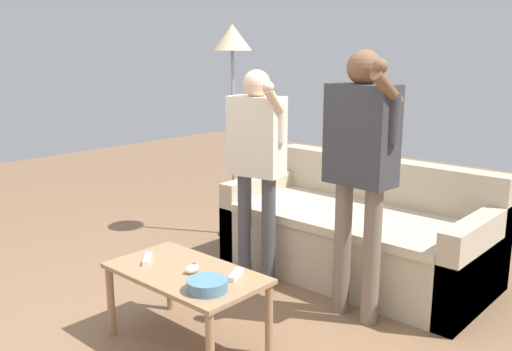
# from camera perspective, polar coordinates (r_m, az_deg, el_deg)

# --- Properties ---
(ground_plane) EXTENTS (12.00, 12.00, 0.00)m
(ground_plane) POSITION_cam_1_polar(r_m,az_deg,el_deg) (3.32, -6.57, -16.83)
(ground_plane) COLOR brown
(couch) EXTENTS (1.92, 0.96, 0.82)m
(couch) POSITION_cam_1_polar(r_m,az_deg,el_deg) (4.22, 10.50, -6.00)
(couch) COLOR #B7A88E
(couch) RESTS_ON ground
(coffee_table) EXTENTS (0.91, 0.50, 0.45)m
(coffee_table) POSITION_cam_1_polar(r_m,az_deg,el_deg) (3.15, -7.21, -10.78)
(coffee_table) COLOR #997551
(coffee_table) RESTS_ON ground
(snack_bowl) EXTENTS (0.21, 0.21, 0.06)m
(snack_bowl) POSITION_cam_1_polar(r_m,az_deg,el_deg) (2.87, -5.05, -11.18)
(snack_bowl) COLOR teal
(snack_bowl) RESTS_ON coffee_table
(game_remote_nunchuk) EXTENTS (0.06, 0.09, 0.05)m
(game_remote_nunchuk) POSITION_cam_1_polar(r_m,az_deg,el_deg) (3.09, -6.58, -9.52)
(game_remote_nunchuk) COLOR white
(game_remote_nunchuk) RESTS_ON coffee_table
(floor_lamp) EXTENTS (0.34, 0.34, 1.86)m
(floor_lamp) POSITION_cam_1_polar(r_m,az_deg,el_deg) (4.82, -2.45, 12.39)
(floor_lamp) COLOR #2D2D33
(floor_lamp) RESTS_ON ground
(player_left) EXTENTS (0.47, 0.30, 1.51)m
(player_left) POSITION_cam_1_polar(r_m,az_deg,el_deg) (3.81, 0.04, 2.42)
(player_left) COLOR #47474C
(player_left) RESTS_ON ground
(player_right) EXTENTS (0.48, 0.35, 1.64)m
(player_right) POSITION_cam_1_polar(r_m,az_deg,el_deg) (3.31, 10.73, 2.07)
(player_right) COLOR #756656
(player_right) RESTS_ON ground
(game_remote_wand_near) EXTENTS (0.09, 0.15, 0.03)m
(game_remote_wand_near) POSITION_cam_1_polar(r_m,az_deg,el_deg) (3.02, -2.11, -10.18)
(game_remote_wand_near) COLOR white
(game_remote_wand_near) RESTS_ON coffee_table
(game_remote_wand_far) EXTENTS (0.13, 0.13, 0.03)m
(game_remote_wand_far) POSITION_cam_1_polar(r_m,az_deg,el_deg) (3.29, -11.13, -8.45)
(game_remote_wand_far) COLOR white
(game_remote_wand_far) RESTS_ON coffee_table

